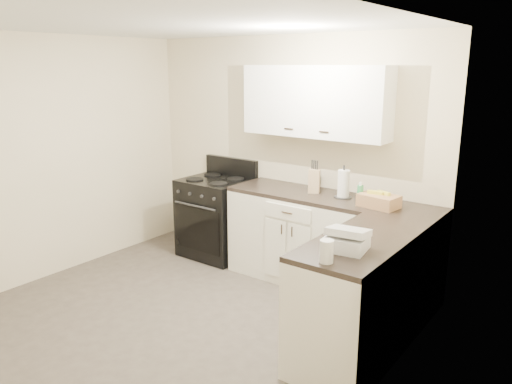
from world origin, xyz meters
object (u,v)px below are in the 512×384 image
Objects in this scene: knife_block at (314,181)px; paper_towel at (343,184)px; stove at (216,217)px; wicker_basket at (379,201)px; countertop_grill at (347,243)px.

paper_towel reaches higher than knife_block.
wicker_basket reaches higher than stove.
paper_towel is (0.33, -0.00, 0.02)m from knife_block.
knife_block is 0.88× the size of countertop_grill.
stove is 2.61m from countertop_grill.
countertop_grill is at bearing -27.71° from stove.
stove is 2.64× the size of wicker_basket.
countertop_grill is at bearing -77.37° from wicker_basket.
knife_block reaches higher than countertop_grill.
stove is 1.40m from knife_block.
wicker_basket is (0.41, -0.11, -0.08)m from paper_towel.
paper_towel is 0.79× the size of wicker_basket.
wicker_basket is at bearing 94.30° from countertop_grill.
stove is at bearing 143.95° from countertop_grill.
wicker_basket is 1.18m from countertop_grill.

